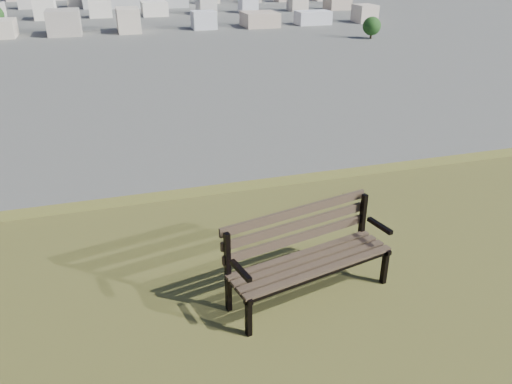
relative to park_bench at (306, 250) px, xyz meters
name	(u,v)px	position (x,y,z in m)	size (l,w,h in m)	color
park_bench	(306,250)	(0.00, 0.00, 0.00)	(1.85, 0.94, 0.92)	#473A29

